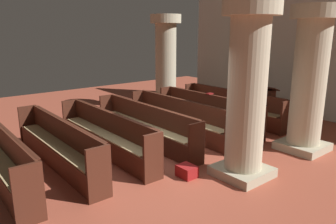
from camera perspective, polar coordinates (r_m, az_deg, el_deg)
ground_plane at (r=7.26m, az=-1.39°, el=-8.22°), size 19.20×19.20×0.00m
back_wall at (r=11.50m, az=23.65°, el=10.44°), size 10.00×0.16×4.50m
pew_row_0 at (r=10.32m, az=11.17°, el=1.23°), size 3.82×0.46×0.95m
pew_row_1 at (r=9.51m, az=6.88°, el=0.30°), size 3.82×0.46×0.95m
pew_row_2 at (r=8.77m, az=1.82°, el=-0.80°), size 3.82×0.47×0.95m
pew_row_3 at (r=8.11m, az=-4.12°, el=-2.08°), size 3.82×0.46×0.95m
pew_row_4 at (r=7.56m, az=-11.04°, el=-3.53°), size 3.82×0.46×0.95m
pew_row_5 at (r=7.13m, az=-18.93°, el=-5.13°), size 3.82×0.47×0.95m
pillar_aisle_side at (r=8.03m, az=23.71°, el=5.58°), size 1.08×1.08×3.32m
pillar_far_side at (r=11.74m, az=-0.40°, el=9.10°), size 1.08×1.08×3.32m
pillar_aisle_rear at (r=6.11m, az=13.78°, el=4.03°), size 1.04×1.04×3.32m
lectern at (r=10.72m, az=17.34°, el=1.05°), size 0.48×0.45×1.08m
hymn_book at (r=9.61m, az=7.36°, el=3.24°), size 0.13×0.20×0.03m
kneeler_box_red at (r=6.38m, az=3.35°, el=-10.39°), size 0.37×0.30×0.23m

